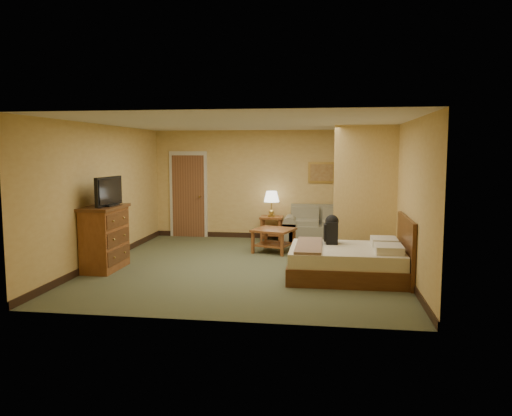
% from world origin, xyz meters
% --- Properties ---
extents(floor, '(6.00, 6.00, 0.00)m').
position_xyz_m(floor, '(0.00, 0.00, 0.00)').
color(floor, '#4C5134').
rests_on(floor, ground).
extents(ceiling, '(6.00, 6.00, 0.00)m').
position_xyz_m(ceiling, '(0.00, 0.00, 2.60)').
color(ceiling, white).
rests_on(ceiling, back_wall).
extents(back_wall, '(5.50, 0.02, 2.60)m').
position_xyz_m(back_wall, '(0.00, 3.00, 1.30)').
color(back_wall, tan).
rests_on(back_wall, floor).
extents(left_wall, '(0.02, 6.00, 2.60)m').
position_xyz_m(left_wall, '(-2.75, 0.00, 1.30)').
color(left_wall, tan).
rests_on(left_wall, floor).
extents(right_wall, '(0.02, 6.00, 2.60)m').
position_xyz_m(right_wall, '(2.75, 0.00, 1.30)').
color(right_wall, tan).
rests_on(right_wall, floor).
extents(partition, '(1.20, 0.15, 2.60)m').
position_xyz_m(partition, '(2.15, 0.93, 1.30)').
color(partition, tan).
rests_on(partition, floor).
extents(door, '(0.94, 0.16, 2.10)m').
position_xyz_m(door, '(-1.95, 2.96, 1.03)').
color(door, beige).
rests_on(door, floor).
extents(baseboard, '(5.50, 0.02, 0.12)m').
position_xyz_m(baseboard, '(0.00, 2.99, 0.06)').
color(baseboard, black).
rests_on(baseboard, floor).
extents(loveseat, '(1.70, 0.79, 0.86)m').
position_xyz_m(loveseat, '(1.29, 2.57, 0.28)').
color(loveseat, gray).
rests_on(loveseat, floor).
extents(side_table, '(0.52, 0.52, 0.58)m').
position_xyz_m(side_table, '(0.14, 2.65, 0.38)').
color(side_table, brown).
rests_on(side_table, floor).
extents(table_lamp, '(0.36, 0.36, 0.60)m').
position_xyz_m(table_lamp, '(0.14, 2.65, 1.03)').
color(table_lamp, '#B99B44').
rests_on(table_lamp, side_table).
extents(coffee_table, '(0.96, 0.96, 0.49)m').
position_xyz_m(coffee_table, '(0.33, 1.35, 0.35)').
color(coffee_table, brown).
rests_on(coffee_table, floor).
extents(wall_picture, '(0.64, 0.04, 0.50)m').
position_xyz_m(wall_picture, '(1.29, 2.97, 1.60)').
color(wall_picture, '#B78E3F').
rests_on(wall_picture, back_wall).
extents(dresser, '(0.56, 1.07, 1.14)m').
position_xyz_m(dresser, '(-2.48, -0.62, 0.58)').
color(dresser, brown).
rests_on(dresser, floor).
extents(tv, '(0.24, 0.85, 0.52)m').
position_xyz_m(tv, '(-2.38, -0.62, 1.39)').
color(tv, black).
rests_on(tv, dresser).
extents(bed, '(1.94, 1.61, 1.04)m').
position_xyz_m(bed, '(1.82, -0.60, 0.28)').
color(bed, '#4A2611').
rests_on(bed, floor).
extents(backpack, '(0.23, 0.30, 0.50)m').
position_xyz_m(backpack, '(1.51, -0.26, 0.78)').
color(backpack, black).
rests_on(backpack, bed).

